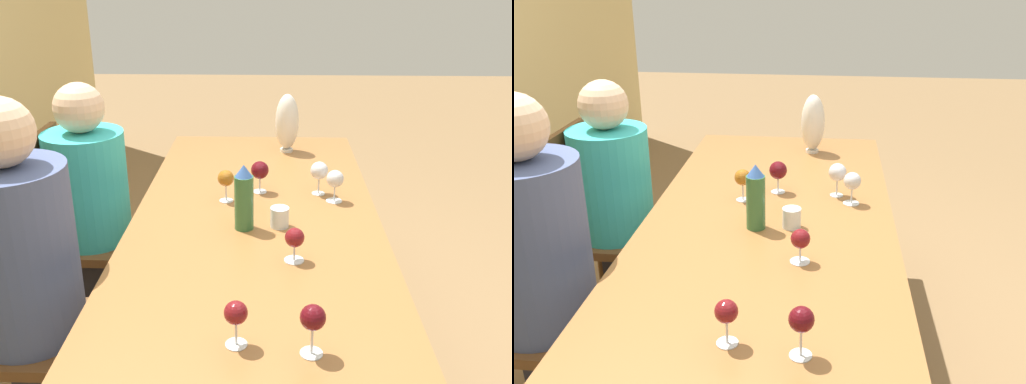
# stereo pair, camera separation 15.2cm
# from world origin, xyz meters

# --- Properties ---
(ground_plane) EXTENTS (14.00, 14.00, 0.00)m
(ground_plane) POSITION_xyz_m (0.00, 0.00, 0.00)
(ground_plane) COLOR olive
(dining_table) EXTENTS (2.22, 0.96, 0.75)m
(dining_table) POSITION_xyz_m (0.00, 0.00, 0.68)
(dining_table) COLOR #936033
(dining_table) RESTS_ON ground_plane
(water_bottle) EXTENTS (0.07, 0.07, 0.25)m
(water_bottle) POSITION_xyz_m (-0.07, 0.04, 0.87)
(water_bottle) COLOR #336638
(water_bottle) RESTS_ON dining_table
(water_tumbler) EXTENTS (0.07, 0.07, 0.08)m
(water_tumbler) POSITION_xyz_m (-0.06, -0.09, 0.79)
(water_tumbler) COLOR silver
(water_tumbler) RESTS_ON dining_table
(vase) EXTENTS (0.12, 0.12, 0.30)m
(vase) POSITION_xyz_m (0.85, -0.14, 0.91)
(vase) COLOR silver
(vase) RESTS_ON dining_table
(wine_glass_0) EXTENTS (0.07, 0.07, 0.14)m
(wine_glass_0) POSITION_xyz_m (0.18, 0.13, 0.85)
(wine_glass_0) COLOR silver
(wine_glass_0) RESTS_ON dining_table
(wine_glass_1) EXTENTS (0.08, 0.08, 0.14)m
(wine_glass_1) POSITION_xyz_m (0.27, -0.26, 0.85)
(wine_glass_1) COLOR silver
(wine_glass_1) RESTS_ON dining_table
(wine_glass_2) EXTENTS (0.06, 0.06, 0.13)m
(wine_glass_2) POSITION_xyz_m (-0.77, 0.03, 0.85)
(wine_glass_2) COLOR silver
(wine_glass_2) RESTS_ON dining_table
(wine_glass_3) EXTENTS (0.07, 0.07, 0.14)m
(wine_glass_3) POSITION_xyz_m (0.19, -0.32, 0.85)
(wine_glass_3) COLOR silver
(wine_glass_3) RESTS_ON dining_table
(wine_glass_4) EXTENTS (0.08, 0.08, 0.14)m
(wine_glass_4) POSITION_xyz_m (0.29, -0.01, 0.85)
(wine_glass_4) COLOR silver
(wine_glass_4) RESTS_ON dining_table
(wine_glass_5) EXTENTS (0.07, 0.07, 0.12)m
(wine_glass_5) POSITION_xyz_m (-0.32, -0.14, 0.83)
(wine_glass_5) COLOR silver
(wine_glass_5) RESTS_ON dining_table
(wine_glass_6) EXTENTS (0.07, 0.07, 0.14)m
(wine_glass_6) POSITION_xyz_m (-0.80, -0.17, 0.86)
(wine_glass_6) COLOR silver
(wine_glass_6) RESTS_ON dining_table
(chair_near) EXTENTS (0.44, 0.44, 0.97)m
(chair_near) POSITION_xyz_m (-0.34, 0.85, 0.52)
(chair_near) COLOR brown
(chair_near) RESTS_ON ground_plane
(chair_far) EXTENTS (0.44, 0.44, 0.97)m
(chair_far) POSITION_xyz_m (0.40, 0.85, 0.52)
(chair_far) COLOR brown
(chair_far) RESTS_ON ground_plane
(person_near) EXTENTS (0.38, 0.38, 1.30)m
(person_near) POSITION_xyz_m (-0.34, 0.76, 0.69)
(person_near) COLOR #2D2D38
(person_near) RESTS_ON ground_plane
(person_far) EXTENTS (0.36, 0.36, 1.20)m
(person_far) POSITION_xyz_m (0.40, 0.76, 0.64)
(person_far) COLOR #2D2D38
(person_far) RESTS_ON ground_plane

